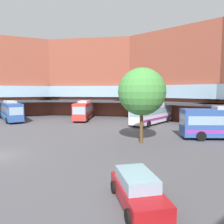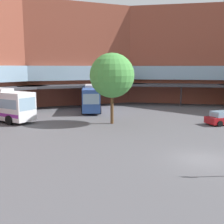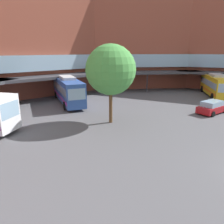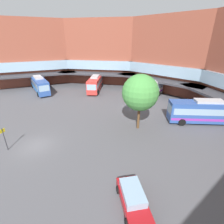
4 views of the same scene
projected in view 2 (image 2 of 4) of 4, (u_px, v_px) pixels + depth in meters
The scene contains 4 objects.
ground_plane at pixel (202, 160), 19.33m from camera, with size 117.91×117.91×0.00m, color #515156.
station_building at pixel (63, 53), 33.37m from camera, with size 76.20×45.18×17.13m.
bus_3 at pixel (91, 97), 41.79m from camera, with size 8.40×10.79×3.84m.
plaza_tree at pixel (112, 76), 30.91m from camera, with size 5.05×5.05×8.04m.
Camera 2 is at (-16.45, -10.64, 6.40)m, focal length 44.13 mm.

